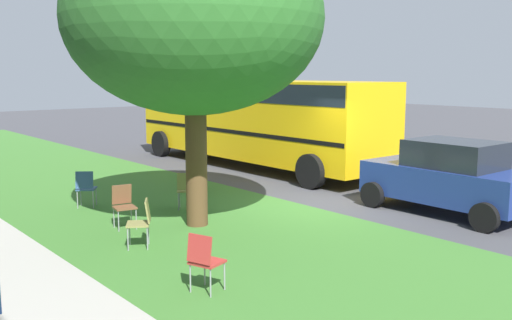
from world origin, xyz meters
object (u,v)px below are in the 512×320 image
at_px(chair_5, 204,258).
at_px(parked_car, 449,176).
at_px(chair_3, 86,186).
at_px(chair_0, 123,203).
at_px(street_tree, 194,20).
at_px(chair_2, 186,188).
at_px(school_bus, 254,114).
at_px(chair_4, 198,171).
at_px(chair_1, 142,219).

relative_size(chair_5, parked_car, 0.24).
bearing_deg(chair_5, parked_car, -86.22).
bearing_deg(chair_3, chair_0, 176.46).
bearing_deg(street_tree, chair_3, 21.31).
bearing_deg(chair_5, chair_2, -29.90).
relative_size(street_tree, chair_2, 6.91).
bearing_deg(chair_3, chair_2, -134.10).
xyz_separation_m(chair_5, school_bus, (8.38, -7.77, 1.24)).
xyz_separation_m(chair_2, chair_4, (1.75, -1.49, 0.00)).
xyz_separation_m(chair_0, chair_3, (2.18, -0.14, 0.00)).
xyz_separation_m(chair_4, chair_5, (-6.22, 4.06, 0.00)).
relative_size(chair_1, chair_4, 1.00).
xyz_separation_m(street_tree, chair_4, (3.03, -2.06, -3.65)).
bearing_deg(street_tree, parked_car, -118.92).
bearing_deg(chair_5, chair_3, -7.99).
relative_size(chair_2, parked_car, 0.24).
distance_m(chair_1, chair_4, 5.23).
relative_size(chair_1, parked_car, 0.24).
relative_size(chair_0, chair_3, 1.00).
bearing_deg(chair_5, chair_1, -8.40).
distance_m(chair_0, school_bus, 8.42).
bearing_deg(chair_3, chair_5, 172.01).
bearing_deg(school_bus, parked_car, 174.04).
distance_m(chair_0, chair_1, 1.47).
distance_m(chair_3, school_bus, 7.38).
relative_size(chair_0, chair_5, 1.00).
xyz_separation_m(chair_0, chair_5, (-3.94, 0.72, 0.00)).
relative_size(chair_1, school_bus, 0.08).
bearing_deg(street_tree, chair_0, 59.54).
xyz_separation_m(chair_0, chair_4, (2.28, -3.34, 0.00)).
height_order(street_tree, chair_4, street_tree).
xyz_separation_m(chair_0, chair_2, (0.53, -1.85, 0.00)).
xyz_separation_m(chair_4, parked_car, (-5.76, -2.88, 0.32)).
bearing_deg(chair_2, school_bus, -53.08).
bearing_deg(parked_car, school_bus, -5.96).
bearing_deg(street_tree, school_bus, -48.01).
distance_m(street_tree, chair_4, 5.17).
bearing_deg(chair_4, chair_1, 135.12).
xyz_separation_m(chair_1, chair_3, (3.61, -0.49, 0.00)).
relative_size(chair_3, chair_5, 1.00).
height_order(chair_3, chair_4, same).
bearing_deg(school_bus, chair_1, 128.39).
height_order(chair_2, parked_car, parked_car).
relative_size(chair_3, chair_4, 1.00).
xyz_separation_m(chair_1, chair_4, (3.71, -3.69, 0.00)).
bearing_deg(chair_3, chair_1, 172.31).
bearing_deg(chair_2, chair_0, 105.95).
relative_size(chair_0, school_bus, 0.08).
distance_m(chair_5, school_bus, 11.50).
bearing_deg(chair_2, parked_car, -132.51).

